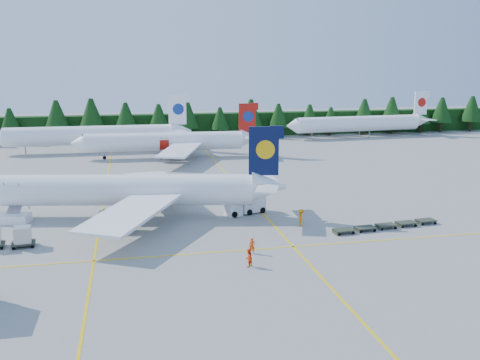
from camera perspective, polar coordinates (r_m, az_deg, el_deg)
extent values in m
plane|color=#979792|center=(60.13, -1.50, -5.67)|extent=(320.00, 320.00, 0.00)
cube|color=yellow|center=(78.60, -14.27, -1.74)|extent=(0.25, 120.00, 0.01)
cube|color=yellow|center=(80.16, 0.15, -1.09)|extent=(0.25, 120.00, 0.01)
cube|color=yellow|center=(54.55, -0.36, -7.56)|extent=(80.00, 0.25, 0.01)
cube|color=black|center=(139.54, -7.60, 5.76)|extent=(220.00, 4.00, 6.00)
cylinder|color=white|center=(66.93, -12.80, -1.06)|extent=(32.66, 9.90, 3.83)
cube|color=#070F35|center=(64.68, 2.55, 3.10)|extent=(3.63, 1.01, 5.93)
cube|color=white|center=(74.36, -9.35, -0.05)|extent=(7.47, 14.94, 1.09)
cylinder|color=gray|center=(72.48, -11.11, -1.52)|extent=(3.57, 2.59, 2.01)
cube|color=white|center=(58.79, -11.62, -3.42)|extent=(11.95, 15.33, 1.09)
cylinder|color=gray|center=(61.96, -12.88, -3.96)|extent=(3.57, 2.59, 2.01)
cylinder|color=gray|center=(71.13, -22.50, -3.10)|extent=(0.23, 0.23, 1.63)
cylinder|color=white|center=(108.76, -8.10, 4.09)|extent=(31.31, 5.10, 3.67)
cone|color=white|center=(109.77, -16.95, 3.75)|extent=(2.73, 3.78, 3.67)
cube|color=#B4140C|center=(109.83, 0.77, 6.70)|extent=(3.50, 0.48, 5.68)
cube|color=white|center=(116.63, -6.82, 4.40)|extent=(8.95, 14.72, 1.04)
cylinder|color=gray|center=(114.31, -7.67, 3.56)|extent=(3.20, 2.07, 1.93)
cube|color=white|center=(101.22, -6.43, 3.22)|extent=(10.00, 14.81, 1.04)
cylinder|color=gray|center=(103.80, -7.50, 2.70)|extent=(3.20, 2.07, 1.93)
cylinder|color=gray|center=(109.57, -14.26, 2.56)|extent=(0.22, 0.22, 1.56)
cylinder|color=white|center=(118.68, -15.75, 4.60)|extent=(34.59, 4.29, 4.07)
cube|color=white|center=(118.21, -6.70, 7.43)|extent=(3.86, 0.38, 6.30)
cylinder|color=gray|center=(120.77, -21.90, 2.94)|extent=(0.24, 0.24, 1.63)
cylinder|color=white|center=(141.55, 12.46, 5.89)|extent=(33.65, 6.22, 3.94)
cone|color=white|center=(133.99, 5.57, 5.78)|extent=(3.02, 4.12, 3.94)
cube|color=white|center=(150.56, 18.73, 7.78)|extent=(3.75, 0.60, 6.10)
cylinder|color=gray|center=(136.36, 7.67, 4.67)|extent=(0.24, 0.24, 1.57)
cube|color=white|center=(69.19, -23.14, -3.81)|extent=(4.39, 2.90, 1.06)
cube|color=gray|center=(70.48, -22.65, -2.07)|extent=(2.30, 4.07, 2.85)
cube|color=gray|center=(71.92, -22.16, -0.70)|extent=(1.93, 1.49, 0.12)
cube|color=white|center=(66.71, -0.72, -3.01)|extent=(2.25, 2.25, 1.87)
cube|color=black|center=(66.60, -0.72, -2.64)|extent=(1.97, 2.08, 0.80)
cube|color=white|center=(67.92, 1.24, -2.39)|extent=(3.66, 2.87, 2.31)
cube|color=#333A2A|center=(60.92, 11.00, -5.24)|extent=(2.32, 1.55, 0.13)
cube|color=#333A2A|center=(62.35, 13.21, -4.94)|extent=(2.32, 1.55, 0.13)
cube|color=#333A2A|center=(63.87, 15.31, -4.64)|extent=(2.32, 1.55, 0.13)
cube|color=#333A2A|center=(65.47, 17.31, -4.35)|extent=(2.32, 1.55, 0.13)
cube|color=#333A2A|center=(67.16, 19.21, -4.07)|extent=(2.32, 1.55, 0.13)
cube|color=#333A2A|center=(59.93, -22.10, -6.23)|extent=(2.52, 2.06, 0.15)
cube|color=#BCBEC1|center=(59.66, -22.17, -5.41)|extent=(1.81, 1.77, 1.64)
imported|color=#FF4205|center=(53.56, 1.29, -7.03)|extent=(0.66, 0.51, 1.62)
imported|color=#FF3505|center=(50.18, 0.92, -8.32)|extent=(1.05, 1.05, 1.72)
imported|color=orange|center=(62.86, 6.55, -4.00)|extent=(0.62, 0.86, 1.98)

